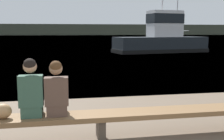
{
  "coord_description": "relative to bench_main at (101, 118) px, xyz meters",
  "views": [
    {
      "loc": [
        -1.0,
        -2.02,
        1.93
      ],
      "look_at": [
        0.42,
        5.78,
        0.83
      ],
      "focal_mm": 45.0,
      "sensor_mm": 36.0,
      "label": 1
    }
  ],
  "objects": [
    {
      "name": "person_left",
      "position": [
        -1.18,
        0.01,
        0.53
      ],
      "size": [
        0.4,
        0.44,
        1.01
      ],
      "color": "#2D4C3D",
      "rests_on": "bench_main"
    },
    {
      "name": "shopping_bag",
      "position": [
        -1.65,
        -0.02,
        0.21
      ],
      "size": [
        0.29,
        0.22,
        0.26
      ],
      "color": "#9E754C",
      "rests_on": "bench_main"
    },
    {
      "name": "tugboat_red",
      "position": [
        8.47,
        19.92,
        0.8
      ],
      "size": [
        8.98,
        4.25,
        5.81
      ],
      "rotation": [
        0.0,
        0.0,
        1.73
      ],
      "color": "black",
      "rests_on": "water_surface"
    },
    {
      "name": "moored_sailboat",
      "position": [
        14.36,
        29.42,
        0.19
      ],
      "size": [
        7.04,
        3.67,
        8.62
      ],
      "rotation": [
        0.0,
        0.0,
        1.29
      ],
      "color": "silver",
      "rests_on": "water_surface"
    },
    {
      "name": "water_surface",
      "position": [
        0.33,
        123.16,
        -0.39
      ],
      "size": [
        240.0,
        240.0,
        0.0
      ],
      "primitive_type": "plane",
      "color": "#426B8E",
      "rests_on": "ground"
    },
    {
      "name": "bench_main",
      "position": [
        0.0,
        0.0,
        0.0
      ],
      "size": [
        6.34,
        0.54,
        0.48
      ],
      "color": "brown",
      "rests_on": "ground"
    },
    {
      "name": "person_right",
      "position": [
        -0.76,
        0.01,
        0.51
      ],
      "size": [
        0.4,
        0.43,
        0.96
      ],
      "color": "#4C382D",
      "rests_on": "bench_main"
    },
    {
      "name": "far_shoreline",
      "position": [
        0.33,
        141.93,
        2.31
      ],
      "size": [
        600.0,
        12.0,
        5.4
      ],
      "primitive_type": "cube",
      "color": "#424738",
      "rests_on": "ground"
    }
  ]
}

